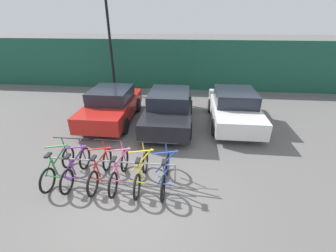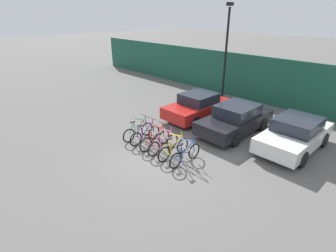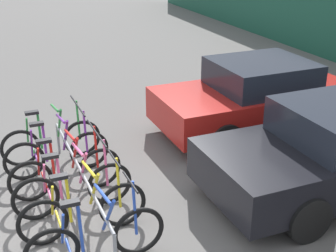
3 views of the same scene
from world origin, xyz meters
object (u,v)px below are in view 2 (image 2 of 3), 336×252
(bicycle_red, at_px, (155,140))
(bicycle_green, at_px, (138,131))
(car_white, at_px, (295,134))
(bicycle_blue, at_px, (185,155))
(lamp_post, at_px, (226,48))
(bicycle_pink, at_px, (163,144))
(bicycle_purple, at_px, (145,135))
(bike_rack, at_px, (162,139))
(car_black, at_px, (235,119))
(bicycle_yellow, at_px, (173,149))
(car_red, at_px, (197,106))

(bicycle_red, bearing_deg, bicycle_green, -176.89)
(car_white, bearing_deg, bicycle_blue, -119.59)
(lamp_post, bearing_deg, bicycle_pink, -71.36)
(bicycle_purple, bearing_deg, bike_rack, 8.60)
(car_black, bearing_deg, bike_rack, -107.99)
(lamp_post, bearing_deg, bicycle_yellow, -67.54)
(bicycle_blue, relative_size, car_white, 0.42)
(bicycle_purple, distance_m, car_red, 3.98)
(bicycle_purple, xyz_separation_m, car_black, (2.17, 3.86, 0.31))
(bicycle_green, xyz_separation_m, bicycle_pink, (1.72, 0.00, 0.00))
(bicycle_red, bearing_deg, car_black, 71.98)
(bicycle_green, height_order, car_red, car_red)
(bicycle_blue, bearing_deg, bicycle_green, -177.75)
(car_black, xyz_separation_m, car_white, (2.68, 0.37, -0.00))
(bicycle_yellow, height_order, car_white, car_white)
(car_red, bearing_deg, bike_rack, -71.50)
(bicycle_blue, bearing_deg, lamp_post, 118.53)
(bicycle_green, relative_size, lamp_post, 0.29)
(bicycle_blue, xyz_separation_m, lamp_post, (-3.94, 7.97, 2.94))
(bicycle_red, distance_m, car_red, 4.09)
(bike_rack, distance_m, bicycle_blue, 1.49)
(car_black, height_order, lamp_post, lamp_post)
(bicycle_purple, xyz_separation_m, car_white, (4.85, 4.23, 0.31))
(bicycle_pink, xyz_separation_m, car_red, (-1.51, 3.96, 0.31))
(bicycle_red, height_order, car_black, car_black)
(car_white, bearing_deg, bike_rack, -133.58)
(car_white, bearing_deg, lamp_post, 149.42)
(lamp_post, bearing_deg, car_red, -73.61)
(bicycle_red, relative_size, lamp_post, 0.29)
(car_black, bearing_deg, bicycle_purple, -119.37)
(bicycle_red, relative_size, car_white, 0.42)
(bicycle_red, relative_size, bicycle_yellow, 1.00)
(bicycle_pink, height_order, bicycle_blue, same)
(bicycle_green, bearing_deg, car_white, 40.83)
(car_red, bearing_deg, car_black, -2.36)
(lamp_post, bearing_deg, bicycle_red, -74.78)
(bicycle_red, xyz_separation_m, bicycle_blue, (1.77, 0.00, 0.00))
(car_white, distance_m, lamp_post, 7.82)
(lamp_post, bearing_deg, bicycle_green, -83.04)
(bicycle_red, relative_size, bicycle_pink, 1.00)
(bicycle_purple, height_order, car_white, car_white)
(bicycle_blue, bearing_deg, bicycle_pink, -177.75)
(bicycle_yellow, bearing_deg, bicycle_pink, -176.09)
(bicycle_green, bearing_deg, car_black, 57.73)
(bicycle_purple, distance_m, bicycle_blue, 2.45)
(bicycle_yellow, bearing_deg, bike_rack, 173.87)
(bicycle_red, height_order, bicycle_blue, same)
(bicycle_green, xyz_separation_m, car_red, (0.21, 3.96, 0.31))
(car_red, height_order, car_black, same)
(bike_rack, height_order, car_white, car_white)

